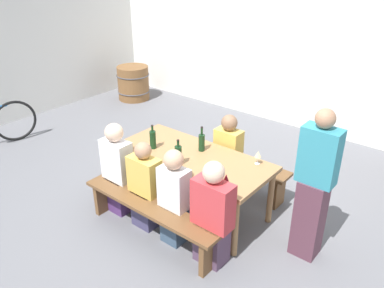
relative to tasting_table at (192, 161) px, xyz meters
name	(u,v)px	position (x,y,z in m)	size (l,w,h in m)	color
ground_plane	(192,208)	(0.00, 0.00, -0.67)	(24.00, 24.00, 0.00)	slate
back_wall	(317,39)	(0.00, 3.29, 0.93)	(14.00, 0.20, 3.20)	silver
tasting_table	(192,161)	(0.00, 0.00, 0.00)	(1.91, 0.86, 0.75)	#9E7247
bench_near	(150,212)	(0.00, -0.73, -0.32)	(1.81, 0.30, 0.45)	brown
bench_far	(226,162)	(0.00, 0.73, -0.32)	(1.81, 0.30, 0.45)	brown
wine_bottle_0	(178,155)	(0.02, -0.27, 0.20)	(0.08, 0.08, 0.31)	#143319
wine_bottle_1	(202,142)	(0.01, 0.17, 0.19)	(0.08, 0.08, 0.31)	#143319
wine_bottle_2	(153,139)	(-0.49, -0.15, 0.20)	(0.08, 0.08, 0.31)	#143319
wine_glass_0	(258,155)	(0.70, 0.31, 0.20)	(0.08, 0.08, 0.16)	silver
wine_glass_1	(226,179)	(0.73, -0.36, 0.21)	(0.07, 0.07, 0.18)	silver
seated_guest_near_0	(118,170)	(-0.67, -0.58, -0.11)	(0.37, 0.24, 1.17)	#4D2D62
seated_guest_near_1	(145,188)	(-0.21, -0.58, -0.17)	(0.38, 0.24, 1.07)	#3F3A5B
seated_guest_near_2	(174,199)	(0.23, -0.58, -0.12)	(0.32, 0.24, 1.12)	#384D63
seated_guest_near_3	(212,216)	(0.73, -0.58, -0.12)	(0.42, 0.24, 1.17)	#543C53
seated_guest_far_0	(228,157)	(0.12, 0.58, -0.14)	(0.34, 0.24, 1.11)	#4A4A51
standing_host	(314,189)	(1.44, 0.14, 0.13)	(0.36, 0.24, 1.65)	#583240
wine_barrel	(133,83)	(-3.57, 2.37, -0.31)	(0.70, 0.70, 0.72)	brown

